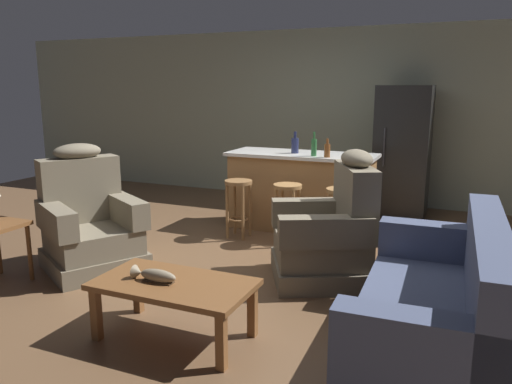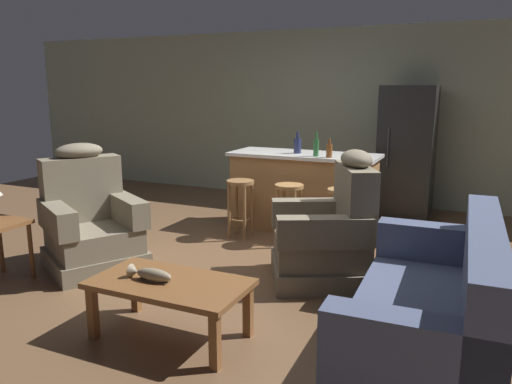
{
  "view_description": "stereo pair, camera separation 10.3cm",
  "coord_description": "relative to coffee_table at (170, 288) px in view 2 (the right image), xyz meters",
  "views": [
    {
      "loc": [
        1.87,
        -4.4,
        1.74
      ],
      "look_at": [
        0.02,
        -0.1,
        0.75
      ],
      "focal_mm": 35.0,
      "sensor_mm": 36.0,
      "label": 1
    },
    {
      "loc": [
        1.97,
        -4.36,
        1.74
      ],
      "look_at": [
        0.02,
        -0.1,
        0.75
      ],
      "focal_mm": 35.0,
      "sensor_mm": 36.0,
      "label": 2
    }
  ],
  "objects": [
    {
      "name": "refrigerator",
      "position": [
        0.97,
        4.2,
        0.52
      ],
      "size": [
        0.7,
        0.69,
        1.76
      ],
      "color": "black",
      "rests_on": "ground_plane"
    },
    {
      "name": "coffee_table",
      "position": [
        0.0,
        0.0,
        0.0
      ],
      "size": [
        1.1,
        0.6,
        0.42
      ],
      "color": "brown",
      "rests_on": "ground_plane"
    },
    {
      "name": "recliner_near_island",
      "position": [
        0.7,
        1.51,
        0.06
      ],
      "size": [
        1.12,
        1.12,
        1.2
      ],
      "rotation": [
        0.0,
        0.0,
        3.6
      ],
      "color": "#756B56",
      "rests_on": "ground_plane"
    },
    {
      "name": "bottle_short_amber",
      "position": [
        0.31,
        2.77,
        0.67
      ],
      "size": [
        0.07,
        0.07,
        0.22
      ],
      "color": "brown",
      "rests_on": "kitchen_island"
    },
    {
      "name": "back_wall",
      "position": [
        -0.07,
        4.77,
        0.94
      ],
      "size": [
        12.0,
        0.05,
        2.6
      ],
      "color": "#9EA88E",
      "rests_on": "ground_plane"
    },
    {
      "name": "bottle_tall_green",
      "position": [
        -0.14,
        2.97,
        0.69
      ],
      "size": [
        0.09,
        0.09,
        0.26
      ],
      "color": "#23284C",
      "rests_on": "kitchen_island"
    },
    {
      "name": "recliner_near_lamp",
      "position": [
        -1.53,
        0.89,
        0.06
      ],
      "size": [
        1.15,
        1.15,
        1.2
      ],
      "rotation": [
        0.0,
        0.0,
        -0.53
      ],
      "color": "#756B56",
      "rests_on": "ground_plane"
    },
    {
      "name": "bar_stool_middle",
      "position": [
        -0.02,
        2.37,
        0.11
      ],
      "size": [
        0.32,
        0.32,
        0.68
      ],
      "color": "#A87A47",
      "rests_on": "ground_plane"
    },
    {
      "name": "fish_figurine",
      "position": [
        -0.13,
        -0.05,
        0.1
      ],
      "size": [
        0.34,
        0.1,
        0.1
      ],
      "color": "#4C3823",
      "rests_on": "coffee_table"
    },
    {
      "name": "couch",
      "position": [
        1.71,
        0.37,
        -0.02
      ],
      "size": [
        0.9,
        1.93,
        0.94
      ],
      "rotation": [
        0.0,
        0.0,
        3.17
      ],
      "color": "#4C5675",
      "rests_on": "ground_plane"
    },
    {
      "name": "bar_stool_left",
      "position": [
        -0.62,
        2.37,
        0.11
      ],
      "size": [
        0.32,
        0.32,
        0.68
      ],
      "color": "olive",
      "rests_on": "ground_plane"
    },
    {
      "name": "bar_stool_right",
      "position": [
        0.59,
        2.37,
        0.11
      ],
      "size": [
        0.32,
        0.32,
        0.68
      ],
      "color": "#A87A47",
      "rests_on": "ground_plane"
    },
    {
      "name": "kitchen_island",
      "position": [
        -0.07,
        3.0,
        0.11
      ],
      "size": [
        1.8,
        0.7,
        0.95
      ],
      "color": "#9E7042",
      "rests_on": "ground_plane"
    },
    {
      "name": "ground_plane",
      "position": [
        -0.07,
        1.65,
        -0.36
      ],
      "size": [
        12.0,
        12.0,
        0.0
      ],
      "color": "brown"
    },
    {
      "name": "bottle_wine_dark",
      "position": [
        0.14,
        2.81,
        0.69
      ],
      "size": [
        0.06,
        0.06,
        0.28
      ],
      "color": "#2D6B38",
      "rests_on": "kitchen_island"
    }
  ]
}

